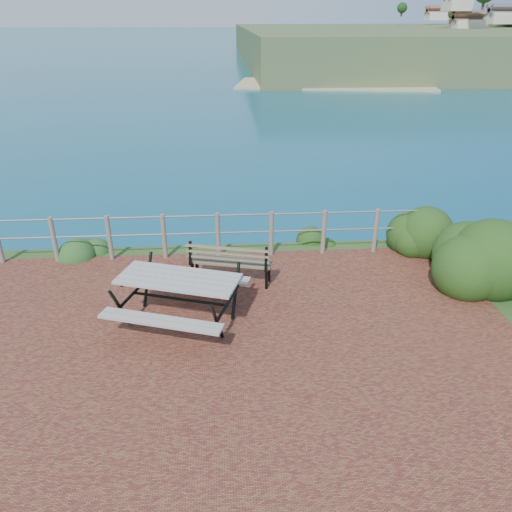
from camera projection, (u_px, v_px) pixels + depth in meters
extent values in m
cube|color=#5E271F|center=(219.00, 349.00, 7.93)|extent=(10.00, 7.00, 0.12)
plane|color=#136575|center=(218.00, 29.00, 187.43)|extent=(1200.00, 1200.00, 0.00)
cylinder|color=#6B5B4C|center=(54.00, 239.00, 10.50)|extent=(0.10, 0.10, 1.00)
cylinder|color=#6B5B4C|center=(109.00, 238.00, 10.57)|extent=(0.10, 0.10, 1.00)
cylinder|color=#6B5B4C|center=(164.00, 236.00, 10.64)|extent=(0.10, 0.10, 1.00)
cylinder|color=#6B5B4C|center=(218.00, 235.00, 10.71)|extent=(0.10, 0.10, 1.00)
cylinder|color=#6B5B4C|center=(271.00, 234.00, 10.78)|extent=(0.10, 0.10, 1.00)
cylinder|color=#6B5B4C|center=(324.00, 232.00, 10.85)|extent=(0.10, 0.10, 1.00)
cylinder|color=#6B5B4C|center=(376.00, 231.00, 10.92)|extent=(0.10, 0.10, 1.00)
cylinder|color=#6B5B4C|center=(427.00, 229.00, 10.99)|extent=(0.10, 0.10, 1.00)
cylinder|color=slate|center=(217.00, 215.00, 10.51)|extent=(9.40, 0.04, 0.04)
cylinder|color=slate|center=(218.00, 233.00, 10.69)|extent=(9.40, 0.04, 0.04)
cube|color=#9E978E|center=(178.00, 279.00, 8.26)|extent=(2.16, 1.41, 0.04)
cube|color=#9E978E|center=(180.00, 296.00, 8.40)|extent=(1.99, 0.90, 0.04)
cube|color=#9E978E|center=(180.00, 296.00, 8.40)|extent=(1.99, 0.90, 0.04)
cylinder|color=black|center=(180.00, 299.00, 8.43)|extent=(1.65, 0.59, 0.05)
cube|color=brown|center=(231.00, 262.00, 9.70)|extent=(1.64, 0.78, 0.04)
cube|color=brown|center=(230.00, 249.00, 9.58)|extent=(1.57, 0.51, 0.36)
cube|color=black|center=(231.00, 271.00, 9.79)|extent=(0.06, 0.07, 0.44)
cube|color=black|center=(231.00, 271.00, 9.79)|extent=(0.06, 0.07, 0.44)
cube|color=black|center=(231.00, 271.00, 9.79)|extent=(0.06, 0.07, 0.44)
cube|color=black|center=(231.00, 271.00, 9.79)|extent=(0.06, 0.07, 0.44)
ellipsoid|color=#1D4314|center=(472.00, 282.00, 9.90)|extent=(1.62, 1.62, 2.29)
ellipsoid|color=#1D4314|center=(426.00, 255.00, 11.03)|extent=(1.22, 1.22, 1.73)
ellipsoid|color=#235921|center=(87.00, 253.00, 11.10)|extent=(0.81, 0.81, 0.56)
ellipsoid|color=#1D4314|center=(318.00, 240.00, 11.75)|extent=(0.72, 0.72, 0.44)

